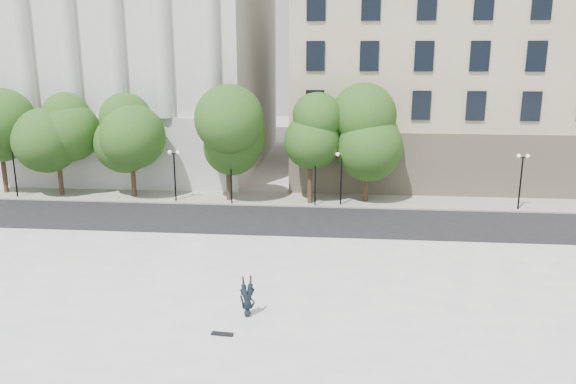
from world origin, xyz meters
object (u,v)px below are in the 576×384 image
Objects in this scene: traffic_light_west at (231,155)px; skateboard at (222,334)px; person_lying at (248,311)px; traffic_light_east at (315,158)px.

traffic_light_west is 20.84m from skateboard.
person_lying is 2.06× the size of skateboard.
traffic_light_west reaches higher than person_lying.
skateboard is (-2.63, -20.28, -3.11)m from traffic_light_east.
traffic_light_west is 1.04× the size of traffic_light_east.
traffic_light_east is 2.36× the size of person_lying.
traffic_light_east is at bearing 69.44° from person_lying.
traffic_light_west is 19.35m from person_lying.
traffic_light_west is at bearing 104.56° from skateboard.
traffic_light_west is 6.17m from traffic_light_east.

